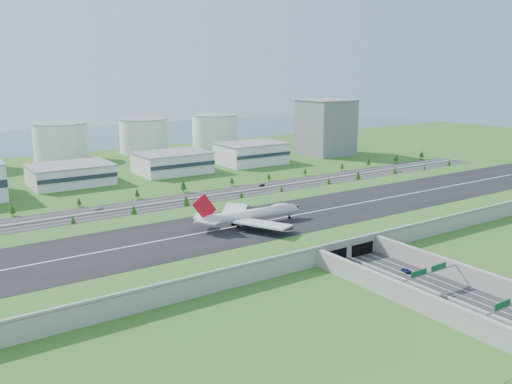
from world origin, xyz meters
TOP-DOWN VIEW (x-y plane):
  - ground at (0.00, 0.00)m, footprint 1200.00×1200.00m
  - airfield_deck at (0.00, -0.09)m, footprint 520.00×100.00m
  - underpass_road at (0.00, -99.42)m, footprint 38.80×120.40m
  - sign_gantry_near at (0.00, -95.04)m, footprint 38.70×0.70m
  - sign_gantry_far at (0.00, -130.04)m, footprint 38.70×0.70m
  - north_expressway at (0.00, 95.00)m, footprint 560.00×36.00m
  - tree_row at (17.40, 95.69)m, footprint 495.99×48.73m
  - hangar_mid_a at (-60.00, 190.00)m, footprint 58.00×42.00m
  - hangar_mid_b at (25.00, 190.00)m, footprint 58.00×42.00m
  - hangar_mid_c at (105.00, 190.00)m, footprint 58.00×42.00m
  - office_tower at (200.00, 195.00)m, footprint 46.00×46.00m
  - fuel_tank_b at (-35.00, 310.00)m, footprint 50.00×50.00m
  - fuel_tank_c at (50.00, 310.00)m, footprint 50.00×50.00m
  - fuel_tank_d at (135.00, 310.00)m, footprint 50.00×50.00m
  - bay_water at (0.00, 480.00)m, footprint 1200.00×260.00m
  - boeing_747 at (-22.44, -1.20)m, footprint 62.66×58.99m
  - car_0 at (-9.48, -93.41)m, footprint 3.15×4.60m
  - car_1 at (-8.40, -124.91)m, footprint 2.07×4.93m
  - car_2 at (8.32, -77.01)m, footprint 4.39×6.17m
  - car_5 at (56.42, 102.54)m, footprint 4.61×1.78m
  - car_6 at (186.00, 85.15)m, footprint 6.16×2.98m
  - car_7 at (-67.77, 102.73)m, footprint 5.92×2.85m

SIDE VIEW (x-z plane):
  - ground at x=0.00m, z-range 0.00..0.00m
  - bay_water at x=0.00m, z-range 0.00..0.06m
  - north_expressway at x=0.00m, z-range 0.00..0.12m
  - car_0 at x=-9.48m, z-range 0.12..1.58m
  - car_5 at x=56.42m, z-range 0.12..1.62m
  - car_2 at x=8.32m, z-range 0.12..1.68m
  - car_1 at x=-8.40m, z-range 0.12..1.71m
  - car_7 at x=-67.77m, z-range 0.12..1.78m
  - car_6 at x=186.00m, z-range 0.12..1.81m
  - underpass_road at x=0.00m, z-range -0.57..7.43m
  - airfield_deck at x=0.00m, z-range -0.48..8.72m
  - tree_row at x=17.40m, z-range 0.45..8.93m
  - sign_gantry_near at x=0.00m, z-range 2.05..11.85m
  - sign_gantry_far at x=0.00m, z-range 2.05..11.85m
  - hangar_mid_a at x=-60.00m, z-range 0.00..15.00m
  - hangar_mid_b at x=25.00m, z-range 0.00..17.00m
  - hangar_mid_c at x=105.00m, z-range 0.00..19.00m
  - boeing_747 at x=-22.44m, z-range 3.83..23.21m
  - fuel_tank_b at x=-35.00m, z-range 0.00..35.00m
  - fuel_tank_c at x=50.00m, z-range 0.00..35.00m
  - fuel_tank_d at x=135.00m, z-range 0.00..35.00m
  - office_tower at x=200.00m, z-range 0.00..55.00m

